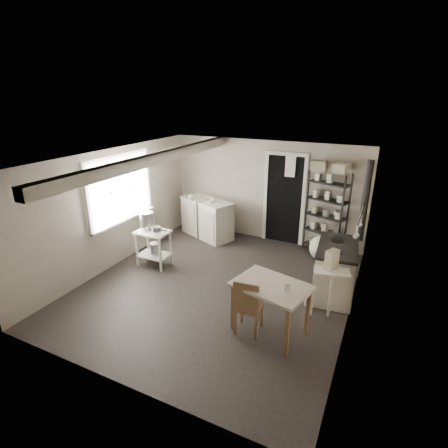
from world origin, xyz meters
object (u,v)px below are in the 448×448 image
at_px(flour_sack, 320,249).
at_px(stove, 335,271).
at_px(base_cabinets, 207,218).
at_px(chair, 249,302).
at_px(stockpot, 147,220).
at_px(prep_table, 154,247).
at_px(work_table, 270,309).
at_px(shelf_rack, 327,211).

bearing_deg(flour_sack, stove, -68.39).
bearing_deg(base_cabinets, chair, -29.88).
height_order(stockpot, stove, stockpot).
relative_size(prep_table, flour_sack, 1.42).
distance_m(base_cabinets, work_table, 3.78).
height_order(work_table, flour_sack, work_table).
relative_size(stove, chair, 1.31).
distance_m(base_cabinets, chair, 3.69).
xyz_separation_m(prep_table, work_table, (2.76, -0.99, -0.02)).
bearing_deg(stockpot, flour_sack, 28.30).
height_order(base_cabinets, work_table, base_cabinets).
height_order(shelf_rack, work_table, shelf_rack).
bearing_deg(stockpot, work_table, -19.59).
bearing_deg(work_table, shelf_rack, 86.93).
height_order(base_cabinets, stove, base_cabinets).
relative_size(stockpot, flour_sack, 0.59).
bearing_deg(chair, work_table, 16.84).
bearing_deg(stove, prep_table, -177.59).
relative_size(work_table, flour_sack, 1.99).
height_order(prep_table, stockpot, stockpot).
distance_m(stockpot, work_table, 3.13).
xyz_separation_m(prep_table, stockpot, (-0.15, 0.05, 0.54)).
xyz_separation_m(shelf_rack, work_table, (-0.17, -3.10, -0.57)).
distance_m(prep_table, chair, 2.71).
relative_size(prep_table, stove, 0.64).
bearing_deg(work_table, stockpot, 160.41).
height_order(stockpot, flour_sack, stockpot).
xyz_separation_m(work_table, flour_sack, (0.17, 2.69, -0.14)).
bearing_deg(flour_sack, shelf_rack, 91.26).
relative_size(prep_table, stockpot, 2.41).
xyz_separation_m(prep_table, chair, (2.48, -1.10, 0.08)).
relative_size(base_cabinets, chair, 1.59).
xyz_separation_m(base_cabinets, stove, (3.19, -1.34, -0.02)).
xyz_separation_m(base_cabinets, chair, (2.25, -2.92, 0.02)).
relative_size(prep_table, work_table, 0.72).
distance_m(prep_table, work_table, 2.93).
height_order(prep_table, chair, chair).
height_order(stockpot, base_cabinets, stockpot).
xyz_separation_m(chair, flour_sack, (0.45, 2.80, -0.24)).
relative_size(shelf_rack, flour_sack, 3.44).
bearing_deg(stockpot, chair, -23.56).
bearing_deg(shelf_rack, flour_sack, -69.90).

